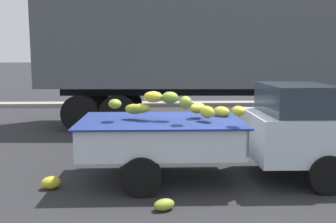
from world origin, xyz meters
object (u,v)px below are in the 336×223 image
semi_trailer (235,44)px  fallen_banana_bunch_by_wheel (164,205)px  pickup_truck (273,130)px  fallen_banana_bunch_near_tailgate (51,183)px

semi_trailer → fallen_banana_bunch_by_wheel: bearing=-107.5°
pickup_truck → semi_trailer: semi_trailer is taller
pickup_truck → fallen_banana_bunch_by_wheel: size_ratio=15.80×
pickup_truck → semi_trailer: bearing=85.7°
pickup_truck → fallen_banana_bunch_by_wheel: pickup_truck is taller
semi_trailer → fallen_banana_bunch_near_tailgate: 7.61m
semi_trailer → fallen_banana_bunch_by_wheel: 7.61m
pickup_truck → fallen_banana_bunch_by_wheel: 2.57m
fallen_banana_bunch_by_wheel → pickup_truck: bearing=35.2°
semi_trailer → fallen_banana_bunch_near_tailgate: bearing=-124.3°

